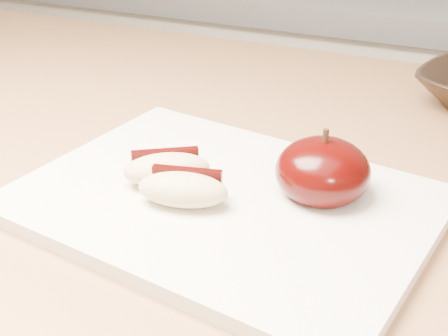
% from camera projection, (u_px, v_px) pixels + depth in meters
% --- Properties ---
extents(back_cabinet, '(2.40, 0.62, 0.94)m').
position_uv_depth(back_cabinet, '(336.00, 187.00, 1.40)').
color(back_cabinet, silver).
rests_on(back_cabinet, ground).
extents(cutting_board, '(0.35, 0.28, 0.01)m').
position_uv_depth(cutting_board, '(224.00, 203.00, 0.50)').
color(cutting_board, white).
rests_on(cutting_board, island_counter).
extents(apple_half, '(0.09, 0.09, 0.06)m').
position_uv_depth(apple_half, '(323.00, 172.00, 0.49)').
color(apple_half, black).
rests_on(apple_half, cutting_board).
extents(apple_wedge_a, '(0.08, 0.07, 0.03)m').
position_uv_depth(apple_wedge_a, '(167.00, 169.00, 0.51)').
color(apple_wedge_a, '#D8BB89').
rests_on(apple_wedge_a, cutting_board).
extents(apple_wedge_b, '(0.08, 0.05, 0.03)m').
position_uv_depth(apple_wedge_b, '(183.00, 189.00, 0.48)').
color(apple_wedge_b, '#D8BB89').
rests_on(apple_wedge_b, cutting_board).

